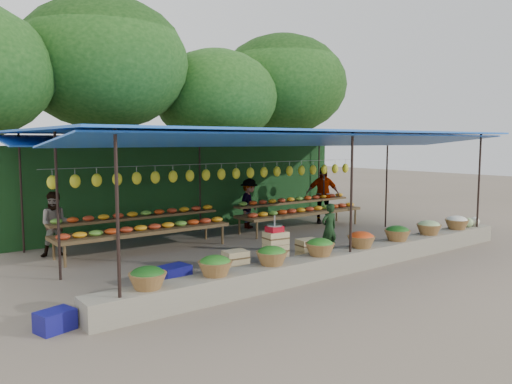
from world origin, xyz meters
TOP-DOWN VIEW (x-y plane):
  - ground at (0.00, 0.00)m, footprint 60.00×60.00m
  - stone_curb at (0.00, -2.75)m, footprint 10.60×0.55m
  - stall_canopy at (-0.00, 0.07)m, footprint 10.80×6.60m
  - produce_baskets at (-0.10, -2.75)m, footprint 8.98×0.58m
  - netting_backdrop at (0.00, 3.15)m, footprint 10.60×0.06m
  - tree_row at (0.50, 6.09)m, footprint 16.51×5.50m
  - fruit_table_left at (-2.49, 1.35)m, footprint 4.21×0.95m
  - fruit_table_right at (2.51, 1.35)m, footprint 4.21×0.95m
  - crate_counter at (-1.08, -1.83)m, footprint 2.38×0.39m
  - weighing_scale at (-1.08, -1.83)m, footprint 0.32×0.32m
  - vendor_seated at (0.91, -1.42)m, footprint 0.45×0.32m
  - customer_left at (-4.29, 2.02)m, footprint 0.84×0.72m
  - customer_mid at (1.38, 2.37)m, footprint 1.11×0.99m
  - customer_right at (3.78, 1.69)m, footprint 1.11×1.00m
  - blue_crate_front at (-5.61, -2.58)m, footprint 0.56×0.46m
  - blue_crate_back at (-3.22, -1.53)m, footprint 0.62×0.49m

SIDE VIEW (x-z plane):
  - ground at x=0.00m, z-range 0.00..0.00m
  - blue_crate_front at x=-5.61m, z-range 0.00..0.29m
  - blue_crate_back at x=-3.22m, z-range 0.00..0.34m
  - stone_curb at x=0.00m, z-range 0.00..0.40m
  - crate_counter at x=-1.08m, z-range -0.07..0.70m
  - produce_baskets at x=-0.10m, z-range 0.40..0.73m
  - vendor_seated at x=0.91m, z-range 0.00..1.16m
  - fruit_table_left at x=-2.49m, z-range 0.14..1.07m
  - fruit_table_right at x=2.51m, z-range 0.14..1.07m
  - customer_left at x=-4.29m, z-range 0.00..1.48m
  - customer_mid at x=1.38m, z-range 0.00..1.49m
  - weighing_scale at x=-1.08m, z-range 0.68..1.02m
  - customer_right at x=3.78m, z-range 0.00..1.82m
  - netting_backdrop at x=0.00m, z-range 0.00..2.50m
  - stall_canopy at x=0.00m, z-range 1.26..4.08m
  - tree_row at x=0.50m, z-range 1.14..8.26m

